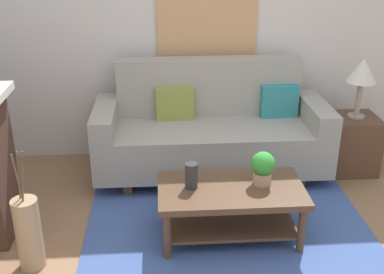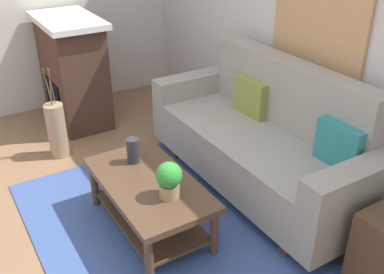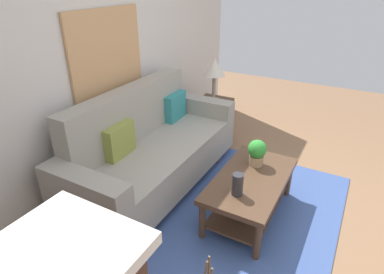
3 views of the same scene
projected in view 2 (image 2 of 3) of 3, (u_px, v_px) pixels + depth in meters
ground_plane at (95, 249)px, 3.18m from camera, size 9.34×9.34×0.00m
wall_back at (327, 24)px, 3.49m from camera, size 5.34×0.10×2.70m
area_rug at (157, 225)px, 3.40m from camera, size 2.26×1.74×0.01m
couch at (263, 141)px, 3.71m from camera, size 2.18×0.84×1.08m
throw_pillow_olive at (251, 97)px, 3.90m from camera, size 0.37×0.14×0.32m
throw_pillow_teal at (340, 145)px, 3.14m from camera, size 0.36×0.14×0.32m
coffee_table at (149, 194)px, 3.23m from camera, size 1.10×0.60×0.43m
tabletop_vase at (133, 151)px, 3.37m from camera, size 0.10×0.10×0.20m
potted_plant_tabletop at (169, 179)px, 2.95m from camera, size 0.18×0.18×0.26m
fireplace at (73, 71)px, 4.77m from camera, size 1.02×0.58×1.16m
floor_vase at (57, 130)px, 4.22m from camera, size 0.18×0.18×0.54m
floor_vase_branch_a at (50, 88)px, 4.00m from camera, size 0.05×0.03×0.36m
floor_vase_branch_b at (51, 86)px, 4.03m from camera, size 0.05×0.04×0.36m
floor_vase_branch_c at (48, 87)px, 4.01m from camera, size 0.03×0.04×0.36m
framed_painting at (319, 15)px, 3.45m from camera, size 0.98×0.03×0.81m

